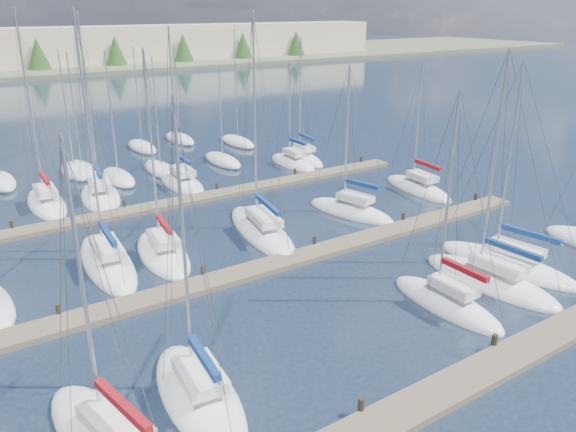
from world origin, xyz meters
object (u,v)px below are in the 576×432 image
sailboat_n (47,203)px  sailboat_f (507,264)px  sailboat_j (163,253)px  sailboat_q (293,163)px  sailboat_i (107,262)px  sailboat_d (446,303)px  sailboat_o (101,196)px  sailboat_c (199,394)px  sailboat_e (490,280)px  sailboat_l (351,211)px  sailboat_m (418,188)px  sailboat_p (182,182)px  sailboat_r (303,157)px  sailboat_k (261,230)px

sailboat_n → sailboat_f: bearing=-50.1°
sailboat_j → sailboat_q: size_ratio=1.27×
sailboat_i → sailboat_d: size_ratio=1.30×
sailboat_n → sailboat_o: bearing=-6.8°
sailboat_d → sailboat_c: bearing=178.1°
sailboat_e → sailboat_o: (-14.16, 27.55, 0.01)m
sailboat_e → sailboat_l: (0.79, 13.39, -0.00)m
sailboat_q → sailboat_m: bearing=-68.8°
sailboat_o → sailboat_p: size_ratio=1.08×
sailboat_p → sailboat_j: bearing=-113.6°
sailboat_q → sailboat_f: bearing=-92.1°
sailboat_f → sailboat_o: 31.57m
sailboat_o → sailboat_m: sailboat_o is taller
sailboat_n → sailboat_r: 25.18m
sailboat_n → sailboat_m: bearing=-23.8°
sailboat_k → sailboat_e: bearing=-52.4°
sailboat_e → sailboat_c: (-18.19, 0.08, -0.00)m
sailboat_k → sailboat_c: size_ratio=1.21×
sailboat_o → sailboat_m: bearing=-19.1°
sailboat_r → sailboat_j: (-21.11, -14.65, -0.01)m
sailboat_o → sailboat_l: (14.96, -14.16, -0.01)m
sailboat_o → sailboat_p: (7.14, -0.13, -0.01)m
sailboat_f → sailboat_p: (-9.66, 26.59, 0.00)m
sailboat_j → sailboat_m: bearing=9.3°
sailboat_n → sailboat_f: size_ratio=1.21×
sailboat_n → sailboat_i: (0.73, -13.62, -0.01)m
sailboat_m → sailboat_q: size_ratio=1.08×
sailboat_e → sailboat_p: (-7.02, 27.42, 0.00)m
sailboat_o → sailboat_d: bearing=-60.3°
sailboat_j → sailboat_e: bearing=-36.8°
sailboat_k → sailboat_p: size_ratio=1.09×
sailboat_c → sailboat_q: (23.12, 27.37, -0.00)m
sailboat_k → sailboat_j: (-7.19, 0.18, -0.00)m
sailboat_r → sailboat_c: 38.01m
sailboat_i → sailboat_q: bearing=34.6°
sailboat_e → sailboat_k: bearing=112.7°
sailboat_o → sailboat_r: bearing=12.8°
sailboat_e → sailboat_o: 30.98m
sailboat_l → sailboat_n: bearing=127.9°
sailboat_k → sailboat_q: bearing=59.7°
sailboat_n → sailboat_d: sailboat_n is taller
sailboat_m → sailboat_j: size_ratio=0.85×
sailboat_f → sailboat_r: bearing=71.9°
sailboat_f → sailboat_e: size_ratio=0.94×
sailboat_f → sailboat_k: bearing=117.2°
sailboat_o → sailboat_r: size_ratio=1.19×
sailboat_j → sailboat_c: (-4.02, -13.87, -0.00)m
sailboat_i → sailboat_r: sailboat_i is taller
sailboat_n → sailboat_i: sailboat_i is taller
sailboat_r → sailboat_k: sailboat_k is taller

